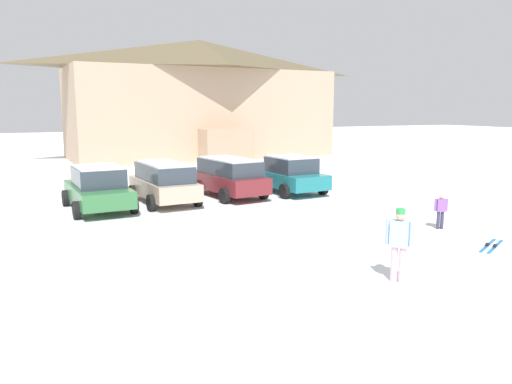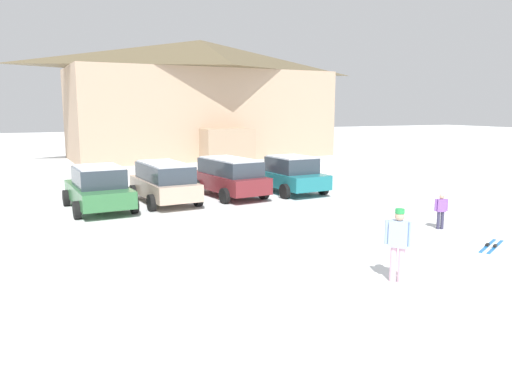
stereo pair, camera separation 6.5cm
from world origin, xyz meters
TOP-DOWN VIEW (x-y plane):
  - ski_lodge at (4.76, 32.00)m, footprint 20.65×10.62m
  - parked_green_coupe at (-5.66, 13.55)m, footprint 2.41×4.45m
  - parked_beige_suv at (-3.06, 13.82)m, footprint 2.30×4.28m
  - parked_maroon_van at (-0.11, 14.14)m, footprint 2.49×4.47m
  - parked_teal_hatchback at (2.78, 13.93)m, footprint 2.47×4.14m
  - skier_child_in_purple_jacket at (3.83, 5.81)m, footprint 0.40×0.26m
  - skier_adult_in_blue_parka at (-0.75, 2.49)m, footprint 0.44×0.51m
  - pair_of_skis at (3.59, 3.65)m, footprint 1.63×1.04m

SIDE VIEW (x-z plane):
  - pair_of_skis at x=3.59m, z-range -0.02..0.06m
  - skier_child_in_purple_jacket at x=3.83m, z-range 0.08..1.24m
  - parked_teal_hatchback at x=2.78m, z-range 0.00..1.69m
  - parked_green_coupe at x=-5.66m, z-range 0.00..1.70m
  - parked_beige_suv at x=-3.06m, z-range 0.06..1.73m
  - parked_maroon_van at x=-0.11m, z-range 0.06..1.75m
  - skier_adult_in_blue_parka at x=-0.75m, z-range 0.11..1.78m
  - ski_lodge at x=4.76m, z-range 0.05..9.05m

